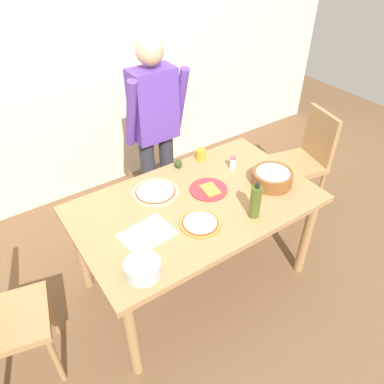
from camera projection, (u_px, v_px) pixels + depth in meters
name	position (u px, v px, depth m)	size (l,w,h in m)	color
ground	(196.00, 276.00, 2.92)	(8.00, 8.00, 0.00)	brown
wall_back	(89.00, 54.00, 3.16)	(5.60, 0.10, 2.60)	beige
dining_table	(196.00, 212.00, 2.50)	(1.60, 0.96, 0.76)	#A37A4C
person_cook	(155.00, 127.00, 2.89)	(0.49, 0.25, 1.62)	#2D2D38
chair_wooden_right	(306.00, 156.00, 3.29)	(0.48, 0.48, 0.95)	#A37A4C
pizza_raw_on_board	(155.00, 192.00, 2.52)	(0.31, 0.31, 0.02)	beige
pizza_cooked_on_tray	(200.00, 223.00, 2.27)	(0.25, 0.25, 0.02)	#C67A33
plate_with_slice	(209.00, 189.00, 2.54)	(0.26, 0.26, 0.02)	red
popcorn_bowl	(272.00, 177.00, 2.57)	(0.28, 0.28, 0.11)	brown
mixing_bowl_steel	(143.00, 268.00, 1.95)	(0.20, 0.20, 0.08)	#B7B7BC
olive_oil_bottle	(255.00, 202.00, 2.27)	(0.07, 0.07, 0.26)	#47561E
cup_orange	(201.00, 155.00, 2.83)	(0.07, 0.07, 0.09)	orange
salt_shaker	(233.00, 163.00, 2.72)	(0.04, 0.04, 0.11)	white
cutting_board_white	(147.00, 234.00, 2.20)	(0.30, 0.22, 0.01)	white
avocado	(178.00, 164.00, 2.74)	(0.06, 0.06, 0.07)	#2D4219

